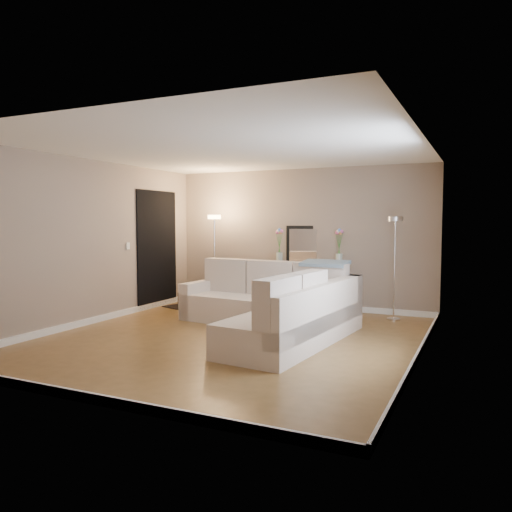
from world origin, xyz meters
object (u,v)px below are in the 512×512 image
at_px(sectional_sofa, 275,307).
at_px(floor_lamp_unlit, 395,247).
at_px(console_table, 304,285).
at_px(floor_lamp_lit, 214,242).

height_order(sectional_sofa, floor_lamp_unlit, floor_lamp_unlit).
xyz_separation_m(console_table, floor_lamp_lit, (-1.68, -0.37, 0.78)).
distance_m(sectional_sofa, floor_lamp_lit, 2.61).
height_order(sectional_sofa, floor_lamp_lit, floor_lamp_lit).
bearing_deg(console_table, floor_lamp_unlit, -10.77).
bearing_deg(sectional_sofa, floor_lamp_unlit, 47.88).
relative_size(console_table, floor_lamp_lit, 0.77).
distance_m(sectional_sofa, floor_lamp_unlit, 2.32).
bearing_deg(floor_lamp_unlit, floor_lamp_lit, -179.16).
distance_m(sectional_sofa, console_table, 1.94).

